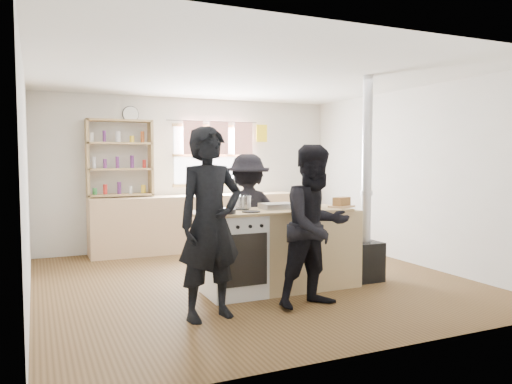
# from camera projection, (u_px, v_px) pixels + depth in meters

# --- Properties ---
(ground) EXTENTS (5.00, 5.00, 0.01)m
(ground) POSITION_uv_depth(u_px,v_px,m) (251.00, 280.00, 6.19)
(ground) COLOR brown
(ground) RESTS_ON ground
(back_counter) EXTENTS (3.40, 0.55, 0.90)m
(back_counter) POSITION_uv_depth(u_px,v_px,m) (197.00, 223.00, 8.18)
(back_counter) COLOR tan
(back_counter) RESTS_ON ground
(shelving_unit) EXTENTS (1.00, 0.28, 1.20)m
(shelving_unit) POSITION_uv_depth(u_px,v_px,m) (120.00, 158.00, 7.72)
(shelving_unit) COLOR tan
(shelving_unit) RESTS_ON back_counter
(thermos) EXTENTS (0.10, 0.10, 0.33)m
(thermos) POSITION_uv_depth(u_px,v_px,m) (235.00, 184.00, 8.41)
(thermos) COLOR silver
(thermos) RESTS_ON back_counter
(cooking_island) EXTENTS (1.97, 0.64, 0.93)m
(cooking_island) POSITION_uv_depth(u_px,v_px,m) (281.00, 249.00, 5.71)
(cooking_island) COLOR white
(cooking_island) RESTS_ON ground
(skillet_greens) EXTENTS (0.38, 0.38, 0.05)m
(skillet_greens) POSITION_uv_depth(u_px,v_px,m) (223.00, 211.00, 5.23)
(skillet_greens) COLOR black
(skillet_greens) RESTS_ON cooking_island
(roast_tray) EXTENTS (0.38, 0.28, 0.06)m
(roast_tray) POSITION_uv_depth(u_px,v_px,m) (278.00, 206.00, 5.70)
(roast_tray) COLOR silver
(roast_tray) RESTS_ON cooking_island
(stockpot_stove) EXTENTS (0.21, 0.21, 0.18)m
(stockpot_stove) POSITION_uv_depth(u_px,v_px,m) (242.00, 202.00, 5.70)
(stockpot_stove) COLOR silver
(stockpot_stove) RESTS_ON cooking_island
(stockpot_counter) EXTENTS (0.27, 0.27, 0.20)m
(stockpot_counter) POSITION_uv_depth(u_px,v_px,m) (307.00, 199.00, 5.94)
(stockpot_counter) COLOR silver
(stockpot_counter) RESTS_ON cooking_island
(bread_board) EXTENTS (0.34, 0.29, 0.12)m
(bread_board) POSITION_uv_depth(u_px,v_px,m) (342.00, 203.00, 5.87)
(bread_board) COLOR tan
(bread_board) RESTS_ON cooking_island
(flue_heater) EXTENTS (0.35, 0.35, 2.50)m
(flue_heater) POSITION_uv_depth(u_px,v_px,m) (366.00, 228.00, 6.12)
(flue_heater) COLOR black
(flue_heater) RESTS_ON ground
(person_near_left) EXTENTS (0.73, 0.55, 1.81)m
(person_near_left) POSITION_uv_depth(u_px,v_px,m) (210.00, 223.00, 4.65)
(person_near_left) COLOR black
(person_near_left) RESTS_ON ground
(person_near_right) EXTENTS (0.87, 0.72, 1.65)m
(person_near_right) POSITION_uv_depth(u_px,v_px,m) (316.00, 226.00, 5.04)
(person_near_right) COLOR black
(person_near_right) RESTS_ON ground
(person_far) EXTENTS (1.07, 0.70, 1.56)m
(person_far) POSITION_uv_depth(u_px,v_px,m) (248.00, 215.00, 6.41)
(person_far) COLOR black
(person_far) RESTS_ON ground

